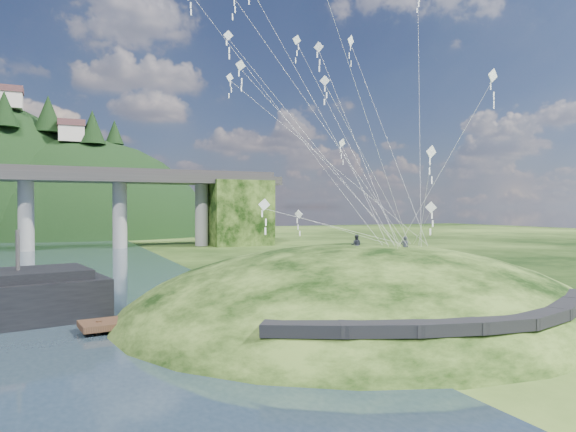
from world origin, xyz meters
name	(u,v)px	position (x,y,z in m)	size (l,w,h in m)	color
ground	(270,330)	(0.00, 0.00, 0.00)	(320.00, 320.00, 0.00)	black
grass_hill	(361,334)	(8.00, 2.00, -1.50)	(36.00, 32.00, 13.00)	black
footpath	(479,317)	(7.46, -9.74, 2.08)	(22.29, 5.84, 0.83)	black
wooden_dock	(200,314)	(-3.21, 4.49, 0.48)	(15.46, 4.16, 1.09)	#321F14
kite_flyers	(372,235)	(8.20, 1.01, 5.71)	(3.68, 2.45, 1.59)	#272A34
kite_swarm	(311,66)	(5.61, 5.36, 18.33)	(20.05, 18.21, 21.80)	white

